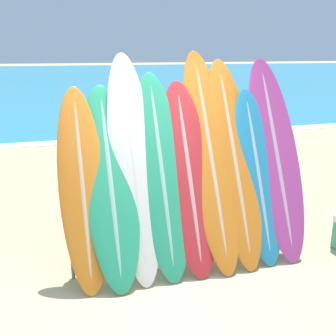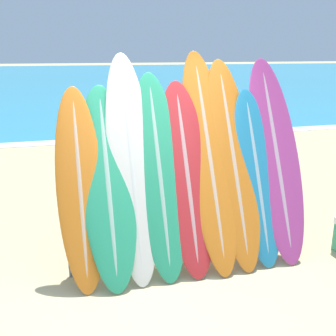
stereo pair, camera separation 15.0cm
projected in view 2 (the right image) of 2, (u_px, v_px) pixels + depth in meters
The scene contains 14 objects.
ground_plane at pixel (173, 295), 3.95m from camera, with size 160.00×160.00×0.00m, color tan.
ocean_water at pixel (70, 76), 37.89m from camera, with size 120.00×60.00×0.01m.
surfboard_rack at pixel (186, 223), 4.47m from camera, with size 2.66×0.04×0.88m.
surfboard_slot_0 at pixel (80, 187), 4.07m from camera, with size 0.48×0.95×2.01m.
surfboard_slot_1 at pixel (108, 184), 4.14m from camera, with size 0.57×1.12×2.02m.
surfboard_slot_2 at pixel (131, 165), 4.24m from camera, with size 0.51×1.15×2.36m.
surfboard_slot_3 at pixel (159, 174), 4.29m from camera, with size 0.54×1.08×2.15m.
surfboard_slot_4 at pixel (187, 176), 4.36m from camera, with size 0.56×1.05×2.05m.
surfboard_slot_5 at pixel (209, 158), 4.47m from camera, with size 0.54×1.31×2.38m.
surfboard_slot_6 at pixel (233, 161), 4.53m from camera, with size 0.54×1.21×2.28m.
surfboard_slot_7 at pixel (257, 176), 4.57m from camera, with size 0.50×0.95×1.94m.
surfboard_slot_8 at pixel (276, 158), 4.67m from camera, with size 0.59×1.16×2.29m.
person_near_water at pixel (199, 118), 8.94m from camera, with size 0.28×0.22×1.65m.
person_mid_beach at pixel (261, 133), 7.07m from camera, with size 0.29×0.25×1.71m.
Camera 2 is at (-0.93, -3.29, 2.36)m, focal length 42.00 mm.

